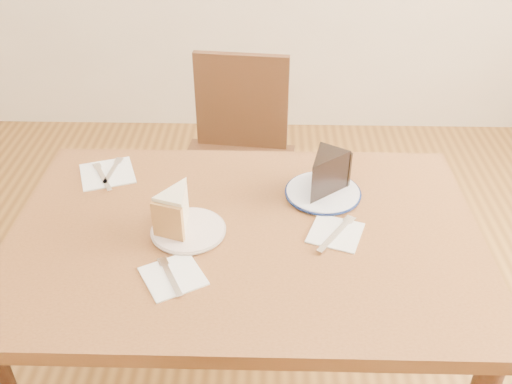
% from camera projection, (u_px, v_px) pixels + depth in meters
% --- Properties ---
extents(table, '(1.20, 0.80, 0.75)m').
position_uv_depth(table, '(245.00, 260.00, 1.51)').
color(table, '#4A2A14').
rests_on(table, ground).
extents(chair_far, '(0.48, 0.48, 0.87)m').
position_uv_depth(chair_far, '(237.00, 161.00, 2.23)').
color(chair_far, black).
rests_on(chair_far, ground).
extents(plate_cream, '(0.18, 0.18, 0.01)m').
position_uv_depth(plate_cream, '(189.00, 230.00, 1.44)').
color(plate_cream, silver).
rests_on(plate_cream, table).
extents(plate_navy, '(0.20, 0.20, 0.01)m').
position_uv_depth(plate_navy, '(323.00, 193.00, 1.58)').
color(plate_navy, white).
rests_on(plate_navy, table).
extents(carrot_cake, '(0.11, 0.13, 0.10)m').
position_uv_depth(carrot_cake, '(179.00, 208.00, 1.43)').
color(carrot_cake, '#EEE4C4').
rests_on(carrot_cake, plate_cream).
extents(chocolate_cake, '(0.15, 0.16, 0.10)m').
position_uv_depth(chocolate_cake, '(323.00, 177.00, 1.54)').
color(chocolate_cake, black).
rests_on(chocolate_cake, plate_navy).
extents(napkin_cream, '(0.18, 0.18, 0.00)m').
position_uv_depth(napkin_cream, '(173.00, 276.00, 1.31)').
color(napkin_cream, white).
rests_on(napkin_cream, table).
extents(napkin_navy, '(0.16, 0.16, 0.00)m').
position_uv_depth(napkin_navy, '(335.00, 233.00, 1.44)').
color(napkin_navy, white).
rests_on(napkin_navy, table).
extents(napkin_spare, '(0.19, 0.19, 0.00)m').
position_uv_depth(napkin_spare, '(107.00, 174.00, 1.67)').
color(napkin_spare, white).
rests_on(napkin_spare, table).
extents(fork_cream, '(0.07, 0.13, 0.00)m').
position_uv_depth(fork_cream, '(170.00, 277.00, 1.30)').
color(fork_cream, silver).
rests_on(fork_cream, napkin_cream).
extents(knife_navy, '(0.11, 0.15, 0.00)m').
position_uv_depth(knife_navy, '(336.00, 234.00, 1.43)').
color(knife_navy, silver).
rests_on(knife_navy, napkin_navy).
extents(fork_spare, '(0.03, 0.14, 0.00)m').
position_uv_depth(fork_spare, '(112.00, 171.00, 1.68)').
color(fork_spare, silver).
rests_on(fork_spare, napkin_spare).
extents(knife_spare, '(0.09, 0.15, 0.00)m').
position_uv_depth(knife_spare, '(103.00, 177.00, 1.65)').
color(knife_spare, silver).
rests_on(knife_spare, napkin_spare).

